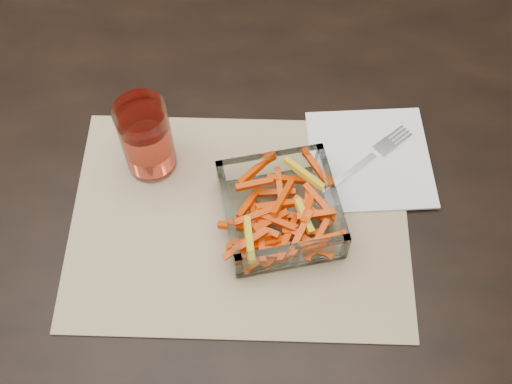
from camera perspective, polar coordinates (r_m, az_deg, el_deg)
dining_table at (r=1.00m, az=-7.43°, el=0.37°), size 1.60×0.90×0.75m
placemat at (r=0.86m, az=-1.47°, el=-2.45°), size 0.47×0.36×0.00m
glass_bowl at (r=0.84m, az=2.16°, el=-1.73°), size 0.17×0.17×0.06m
tumbler at (r=0.87m, az=-9.69°, el=4.59°), size 0.07×0.07×0.12m
napkin at (r=0.92m, az=10.09°, el=2.93°), size 0.17×0.17×0.00m
fork at (r=0.92m, az=10.02°, el=2.97°), size 0.14×0.11×0.00m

